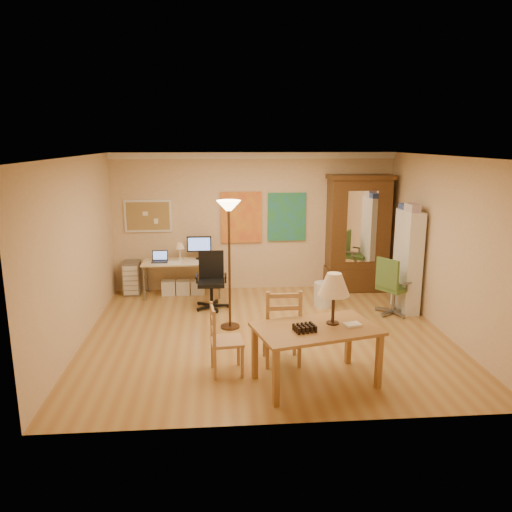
{
  "coord_description": "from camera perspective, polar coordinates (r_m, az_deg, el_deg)",
  "views": [
    {
      "loc": [
        -0.74,
        -7.19,
        2.93
      ],
      "look_at": [
        -0.14,
        0.3,
        1.18
      ],
      "focal_mm": 35.0,
      "sensor_mm": 36.0,
      "label": 1
    }
  ],
  "objects": [
    {
      "name": "floor",
      "position": [
        7.8,
        1.18,
        -8.93
      ],
      "size": [
        5.5,
        5.5,
        0.0
      ],
      "primitive_type": "plane",
      "color": "#A5713A",
      "rests_on": "ground"
    },
    {
      "name": "dining_table",
      "position": [
        6.11,
        7.64,
        -6.72
      ],
      "size": [
        1.62,
        1.2,
        1.37
      ],
      "color": "#925C2F",
      "rests_on": "floor"
    },
    {
      "name": "art_panel_left",
      "position": [
        9.79,
        -1.69,
        4.43
      ],
      "size": [
        0.8,
        0.04,
        1.0
      ],
      "primitive_type": "cube",
      "color": "gold",
      "rests_on": "floor"
    },
    {
      "name": "drawer_cart",
      "position": [
        9.97,
        -13.98,
        -2.44
      ],
      "size": [
        0.32,
        0.39,
        0.64
      ],
      "color": "slate",
      "rests_on": "floor"
    },
    {
      "name": "corkboard",
      "position": [
        9.86,
        -12.23,
        4.49
      ],
      "size": [
        0.9,
        0.04,
        0.62
      ],
      "primitive_type": "cube",
      "color": "#997848",
      "rests_on": "floor"
    },
    {
      "name": "torchiere_lamp",
      "position": [
        7.64,
        -3.12,
        3.35
      ],
      "size": [
        0.37,
        0.37,
        2.04
      ],
      "color": "#412B1A",
      "rests_on": "floor"
    },
    {
      "name": "ladder_chair_back",
      "position": [
        6.69,
        2.99,
        -8.25
      ],
      "size": [
        0.49,
        0.47,
        1.05
      ],
      "color": "#B47A52",
      "rests_on": "floor"
    },
    {
      "name": "armoire",
      "position": [
        10.02,
        11.5,
        1.72
      ],
      "size": [
        1.24,
        0.59,
        2.28
      ],
      "color": "#3D2110",
      "rests_on": "floor"
    },
    {
      "name": "bookshelf",
      "position": [
        9.01,
        16.93,
        -0.61
      ],
      "size": [
        0.26,
        0.71,
        1.76
      ],
      "color": "white",
      "rests_on": "floor"
    },
    {
      "name": "office_chair_green",
      "position": [
        8.89,
        15.3,
        -4.78
      ],
      "size": [
        0.63,
        0.63,
        1.0
      ],
      "color": "slate",
      "rests_on": "floor"
    },
    {
      "name": "office_chair_black",
      "position": [
        8.93,
        -5.1,
        -4.26
      ],
      "size": [
        0.62,
        0.62,
        1.01
      ],
      "color": "black",
      "rests_on": "floor"
    },
    {
      "name": "art_panel_right",
      "position": [
        9.87,
        3.55,
        4.49
      ],
      "size": [
        0.75,
        0.04,
        0.95
      ],
      "primitive_type": "cube",
      "color": "teal",
      "rests_on": "floor"
    },
    {
      "name": "crown_molding",
      "position": [
        9.69,
        -0.23,
        11.41
      ],
      "size": [
        5.5,
        0.08,
        0.12
      ],
      "primitive_type": "cube",
      "color": "white",
      "rests_on": "floor"
    },
    {
      "name": "ladder_chair_left",
      "position": [
        6.45,
        -3.63,
        -9.75
      ],
      "size": [
        0.44,
        0.46,
        0.91
      ],
      "color": "#B47A52",
      "rests_on": "floor"
    },
    {
      "name": "wastebin",
      "position": [
        9.08,
        7.73,
        -4.36
      ],
      "size": [
        0.35,
        0.35,
        0.44
      ],
      "primitive_type": "cylinder",
      "color": "silver",
      "rests_on": "floor"
    },
    {
      "name": "computer_desk",
      "position": [
        9.7,
        -8.21,
        -2.05
      ],
      "size": [
        1.49,
        0.65,
        1.12
      ],
      "color": "beige",
      "rests_on": "floor"
    }
  ]
}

